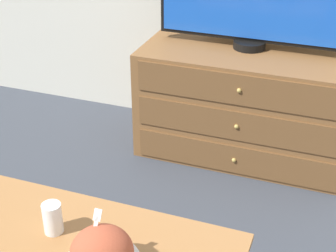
% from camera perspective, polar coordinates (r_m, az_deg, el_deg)
% --- Properties ---
extents(ground_plane, '(12.00, 12.00, 0.00)m').
position_cam_1_polar(ground_plane, '(3.28, 9.81, -0.37)').
color(ground_plane, '#383D47').
extents(dresser, '(1.18, 0.54, 0.61)m').
position_cam_1_polar(dresser, '(2.88, 8.81, 2.33)').
color(dresser, brown).
rests_on(dresser, ground_plane).
extents(drink_cup, '(0.06, 0.06, 0.11)m').
position_cam_1_polar(drink_cup, '(1.75, -12.64, -10.11)').
color(drink_cup, beige).
rests_on(drink_cup, coffee_table).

